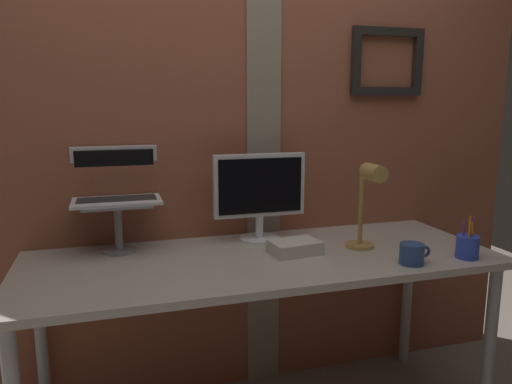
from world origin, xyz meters
TOP-DOWN VIEW (x-y plane):
  - brick_wall_back at (0.00, 0.42)m, footprint 3.03×0.16m
  - desk at (0.03, 0.01)m, footprint 1.93×0.71m
  - monitor at (0.09, 0.24)m, footprint 0.42×0.18m
  - laptop_stand at (-0.53, 0.24)m, footprint 0.28×0.22m
  - laptop at (-0.53, 0.31)m, footprint 0.36×0.27m
  - desk_lamp at (0.47, -0.05)m, footprint 0.12×0.20m
  - pen_cup at (0.81, -0.25)m, footprint 0.09×0.09m
  - coffee_mug at (0.56, -0.25)m, footprint 0.13×0.09m
  - paper_clutter_stack at (0.17, 0.01)m, footprint 0.22×0.16m

SIDE VIEW (x-z plane):
  - desk at x=0.03m, z-range 0.31..1.08m
  - paper_clutter_stack at x=0.17m, z-range 0.77..0.82m
  - coffee_mug at x=0.56m, z-range 0.77..0.85m
  - pen_cup at x=0.81m, z-range 0.73..0.91m
  - laptop_stand at x=-0.53m, z-range 0.81..1.02m
  - monitor at x=0.09m, z-range 0.80..1.20m
  - desk_lamp at x=0.47m, z-range 0.81..1.19m
  - laptop at x=-0.53m, z-range 0.93..1.16m
  - brick_wall_back at x=0.00m, z-range 0.00..2.39m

